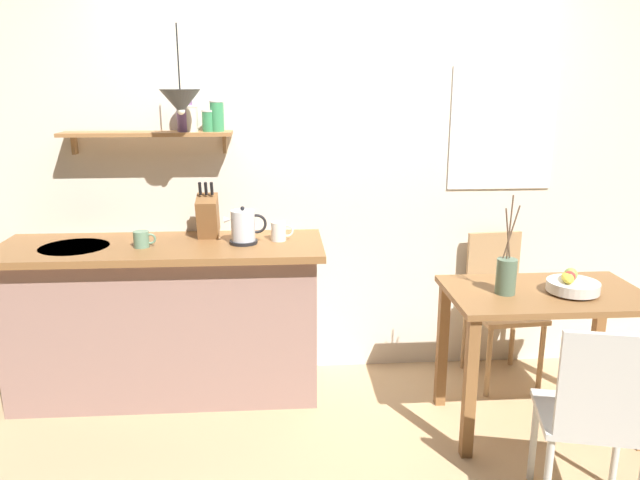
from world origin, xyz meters
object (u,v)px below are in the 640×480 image
at_px(dining_table, 543,316).
at_px(dining_chair_near, 596,413).
at_px(fruit_bowl, 572,285).
at_px(coffee_mug_by_sink, 142,239).
at_px(pendant_lamp, 181,102).
at_px(dining_chair_far, 499,299).
at_px(coffee_mug_spare, 279,231).
at_px(knife_block, 208,215).
at_px(electric_kettle, 244,227).
at_px(twig_vase, 506,275).

xyz_separation_m(dining_table, dining_chair_near, (-0.09, -0.73, -0.13)).
distance_m(fruit_bowl, coffee_mug_by_sink, 2.30).
bearing_deg(fruit_bowl, pendant_lamp, 165.99).
xyz_separation_m(dining_table, dining_chair_far, (-0.01, 0.60, -0.13)).
bearing_deg(coffee_mug_spare, dining_table, -21.04).
xyz_separation_m(dining_table, knife_block, (-1.78, 0.62, 0.43)).
xyz_separation_m(fruit_bowl, coffee_mug_spare, (-1.48, 0.57, 0.17)).
height_order(dining_chair_near, coffee_mug_spare, coffee_mug_spare).
bearing_deg(knife_block, dining_chair_near, -38.53).
bearing_deg(dining_chair_near, dining_table, 83.28).
distance_m(dining_chair_far, fruit_bowl, 0.72).
bearing_deg(knife_block, electric_kettle, -33.36).
height_order(dining_table, fruit_bowl, fruit_bowl).
relative_size(electric_kettle, pendant_lamp, 0.51).
distance_m(fruit_bowl, pendant_lamp, 2.24).
bearing_deg(knife_block, fruit_bowl, -19.09).
bearing_deg(dining_chair_near, dining_chair_far, 86.72).
height_order(dining_chair_far, pendant_lamp, pendant_lamp).
height_order(dining_chair_near, pendant_lamp, pendant_lamp).
bearing_deg(fruit_bowl, twig_vase, 176.57).
distance_m(electric_kettle, coffee_mug_by_sink, 0.56).
distance_m(coffee_mug_spare, pendant_lamp, 0.89).
relative_size(coffee_mug_spare, pendant_lamp, 0.28).
bearing_deg(pendant_lamp, twig_vase, -16.09).
bearing_deg(twig_vase, dining_chair_near, -79.00).
xyz_separation_m(fruit_bowl, knife_block, (-1.90, 0.66, 0.25)).
relative_size(fruit_bowl, electric_kettle, 1.09).
relative_size(dining_table, fruit_bowl, 3.88).
relative_size(dining_chair_near, dining_chair_far, 0.99).
bearing_deg(knife_block, dining_chair_far, -0.51).
distance_m(twig_vase, electric_kettle, 1.44).
xyz_separation_m(dining_chair_far, coffee_mug_by_sink, (-2.12, -0.17, 0.47)).
xyz_separation_m(dining_chair_near, knife_block, (-1.70, 1.35, 0.56)).
distance_m(dining_chair_near, coffee_mug_spare, 1.86).
distance_m(dining_table, coffee_mug_by_sink, 2.20).
bearing_deg(dining_table, dining_chair_far, 90.96).
distance_m(fruit_bowl, twig_vase, 0.35).
xyz_separation_m(twig_vase, coffee_mug_spare, (-1.14, 0.55, 0.11)).
xyz_separation_m(dining_chair_near, dining_chair_far, (0.08, 1.33, 0.00)).
bearing_deg(electric_kettle, dining_chair_near, -39.22).
distance_m(electric_kettle, knife_block, 0.26).
bearing_deg(dining_table, pendant_lamp, 166.33).
relative_size(dining_chair_far, electric_kettle, 3.79).
bearing_deg(twig_vase, knife_block, 157.77).
distance_m(knife_block, coffee_mug_by_sink, 0.40).
xyz_separation_m(fruit_bowl, electric_kettle, (-1.68, 0.52, 0.21)).
bearing_deg(coffee_mug_by_sink, pendant_lamp, 5.17).
bearing_deg(fruit_bowl, dining_table, 160.64).
xyz_separation_m(dining_table, coffee_mug_spare, (-1.37, 0.53, 0.35)).
relative_size(fruit_bowl, twig_vase, 0.51).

